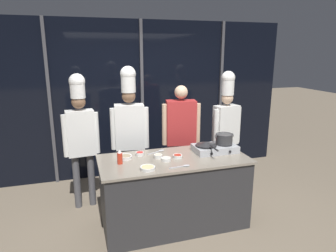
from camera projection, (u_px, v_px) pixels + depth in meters
name	position (u px, v px, depth m)	size (l,w,h in m)	color
ground_plane	(174.00, 223.00, 3.91)	(24.00, 24.00, 0.00)	#7F705B
window_wall_back	(142.00, 99.00, 5.28)	(5.34, 0.09, 2.70)	black
demo_counter	(174.00, 191.00, 3.80)	(1.84, 0.84, 0.90)	#2D2D30
portable_stove	(215.00, 148.00, 3.92)	(0.56, 0.35, 0.10)	#B2B5BA
frying_pan	(206.00, 144.00, 3.86)	(0.28, 0.48, 0.05)	#232326
stock_pot	(224.00, 138.00, 3.93)	(0.25, 0.22, 0.13)	#333335
squeeze_bottle_chili	(120.00, 157.00, 3.49)	(0.06, 0.06, 0.17)	red
prep_bowl_bell_pepper	(140.00, 154.00, 3.78)	(0.11, 0.11, 0.04)	white
prep_bowl_onion	(166.00, 159.00, 3.60)	(0.12, 0.12, 0.04)	white
prep_bowl_chicken	(158.00, 156.00, 3.70)	(0.11, 0.11, 0.05)	white
prep_bowl_ginger	(148.00, 168.00, 3.33)	(0.17, 0.17, 0.04)	white
prep_bowl_mushrooms	(125.00, 157.00, 3.68)	(0.17, 0.17, 0.04)	white
prep_bowl_chili_flakes	(178.00, 156.00, 3.70)	(0.12, 0.12, 0.04)	white
serving_spoon_slotted	(159.00, 151.00, 3.93)	(0.26, 0.14, 0.02)	#B2B5BA
serving_spoon_solid	(184.00, 166.00, 3.43)	(0.26, 0.06, 0.02)	#B2B5BA
chef_head	(81.00, 130.00, 4.08)	(0.49, 0.23, 1.90)	#4C4C51
chef_sous	(130.00, 125.00, 4.29)	(0.54, 0.27, 1.99)	#232326
person_guest	(181.00, 130.00, 4.47)	(0.56, 0.30, 1.70)	#4C4C51
chef_line	(226.00, 122.00, 4.64)	(0.50, 0.26, 1.90)	#4C4C51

